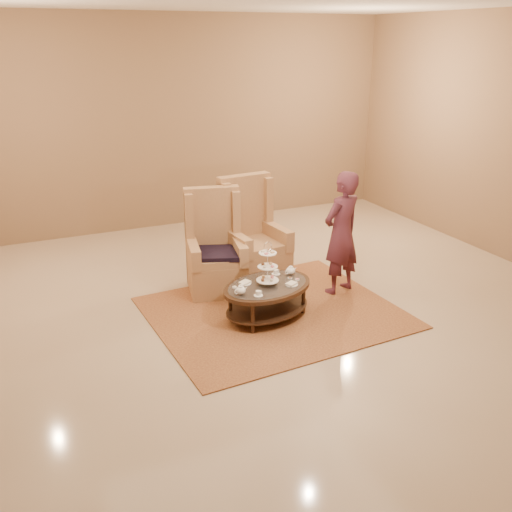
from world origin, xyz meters
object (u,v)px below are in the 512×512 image
tea_table (267,291)px  armchair_left (215,256)px  person (341,234)px  armchair_right (252,245)px

tea_table → armchair_left: armchair_left is taller
armchair_left → person: size_ratio=0.83×
tea_table → person: (1.16, 0.28, 0.45)m
person → tea_table: bearing=-3.7°
person → armchair_left: bearing=-45.8°
armchair_right → tea_table: bearing=-111.0°
armchair_left → person: (1.42, -0.77, 0.35)m
armchair_left → armchair_right: 0.61m
armchair_left → armchair_right: bearing=26.8°
armchair_left → tea_table: bearing=-64.5°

